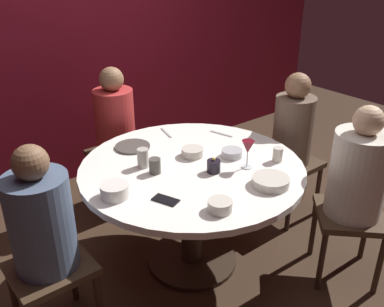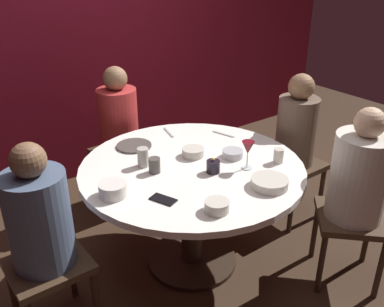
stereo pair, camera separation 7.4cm
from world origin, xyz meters
name	(u,v)px [view 2 (the right image)]	position (x,y,z in m)	size (l,w,h in m)	color
ground_plane	(192,261)	(0.00, 0.00, 0.00)	(8.00, 8.00, 0.00)	#382619
back_wall	(74,32)	(0.00, 1.64, 1.30)	(6.00, 0.10, 2.60)	maroon
dining_table	(192,186)	(0.00, 0.00, 0.59)	(1.37, 1.37, 0.74)	white
seated_diner_left	(40,223)	(-0.94, 0.00, 0.71)	(0.40, 0.40, 1.14)	#3F2D1E
seated_diner_back	(119,123)	(0.00, 0.95, 0.71)	(0.40, 0.40, 1.15)	#3F2D1E
seated_diner_right	(296,133)	(0.95, 0.00, 0.71)	(0.40, 0.40, 1.15)	#3F2D1E
seated_diner_front_right	(359,180)	(0.70, -0.70, 0.72)	(0.57, 0.57, 1.16)	#3F2D1E
candle_holder	(213,166)	(0.05, -0.15, 0.78)	(0.08, 0.08, 0.10)	black
wine_glass	(248,149)	(0.24, -0.23, 0.87)	(0.08, 0.08, 0.18)	silver
dinner_plate	(134,146)	(-0.15, 0.45, 0.74)	(0.23, 0.23, 0.01)	#4C4742
cell_phone	(163,199)	(-0.36, -0.23, 0.74)	(0.07, 0.14, 0.01)	black
bowl_serving_large	(233,154)	(0.27, -0.06, 0.76)	(0.13, 0.13, 0.05)	#B7B7BC
bowl_salad_center	(193,152)	(0.08, 0.10, 0.76)	(0.14, 0.14, 0.05)	beige
bowl_small_white	(217,206)	(-0.20, -0.48, 0.77)	(0.13, 0.13, 0.06)	beige
bowl_sauce_side	(270,183)	(0.19, -0.46, 0.76)	(0.21, 0.21, 0.05)	beige
bowl_rice_portion	(113,190)	(-0.55, -0.03, 0.77)	(0.15, 0.15, 0.07)	silver
cup_near_candle	(279,156)	(0.45, -0.29, 0.78)	(0.06, 0.06, 0.09)	beige
cup_by_left_diner	(154,165)	(-0.23, 0.06, 0.78)	(0.07, 0.07, 0.09)	#4C4742
cup_by_right_diner	(143,157)	(-0.24, 0.17, 0.80)	(0.07, 0.07, 0.12)	#B2ADA3
fork_near_plate	(169,132)	(0.17, 0.50, 0.74)	(0.02, 0.18, 0.01)	#B7B7BC
knife_near_plate	(224,134)	(0.46, 0.25, 0.74)	(0.02, 0.18, 0.01)	#B7B7BC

